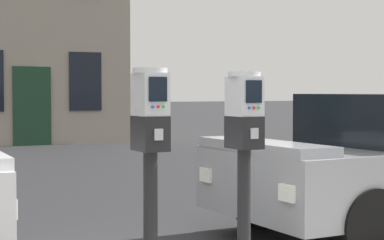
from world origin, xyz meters
name	(u,v)px	position (x,y,z in m)	size (l,w,h in m)	color
parking_meter_near_kerb	(150,141)	(-0.53, -0.21, 1.14)	(0.22, 0.25, 1.45)	black
parking_meter_twin_adjacent	(244,139)	(0.15, -0.21, 1.13)	(0.22, 0.25, 1.44)	black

